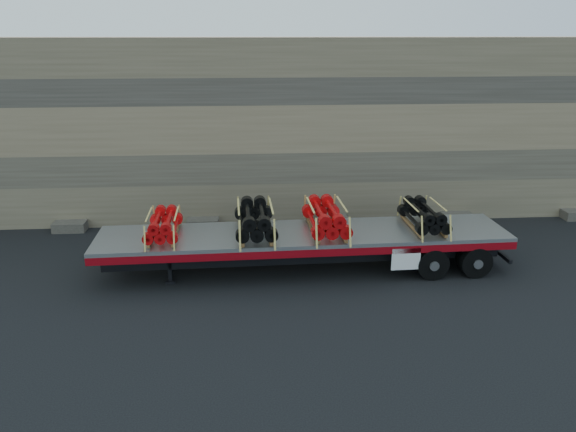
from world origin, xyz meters
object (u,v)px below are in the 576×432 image
at_px(bundle_front, 163,226).
at_px(trailer, 303,251).
at_px(bundle_rear, 423,217).
at_px(bundle_midfront, 255,220).
at_px(bundle_midrear, 326,218).

bearing_deg(bundle_front, trailer, 0.00).
bearing_deg(bundle_rear, bundle_midfront, -180.00).
relative_size(bundle_front, bundle_rear, 0.94).
xyz_separation_m(trailer, bundle_front, (-4.27, -0.13, 0.99)).
relative_size(bundle_midfront, bundle_rear, 1.13).
distance_m(bundle_front, bundle_rear, 8.08).
xyz_separation_m(bundle_front, bundle_midrear, (4.96, 0.15, 0.07)).
height_order(trailer, bundle_rear, bundle_rear).
height_order(bundle_front, bundle_midrear, bundle_midrear).
bearing_deg(bundle_midfront, bundle_midrear, 0.00).
relative_size(bundle_front, bundle_midrear, 0.83).
bearing_deg(trailer, bundle_front, -180.00).
bearing_deg(trailer, bundle_midrear, 0.00).
relative_size(trailer, bundle_midfront, 5.25).
distance_m(trailer, bundle_front, 4.38).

